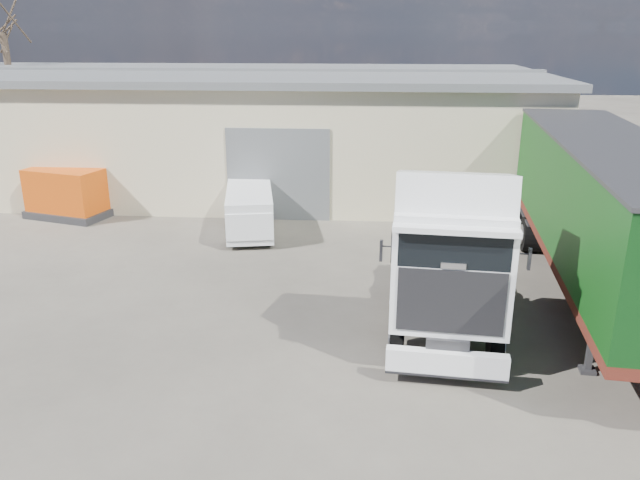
# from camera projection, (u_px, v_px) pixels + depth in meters

# --- Properties ---
(ground) EXTENTS (120.00, 120.00, 0.00)m
(ground) POSITION_uv_depth(u_px,v_px,m) (305.00, 341.00, 15.14)
(ground) COLOR #2C2924
(ground) RESTS_ON ground
(warehouse) EXTENTS (30.60, 12.60, 5.42)m
(warehouse) POSITION_uv_depth(u_px,v_px,m) (212.00, 128.00, 29.80)
(warehouse) COLOR beige
(warehouse) RESTS_ON ground
(bare_tree) EXTENTS (4.00, 4.00, 9.60)m
(bare_tree) POSITION_uv_depth(u_px,v_px,m) (0.00, 13.00, 32.72)
(bare_tree) COLOR #382B21
(bare_tree) RESTS_ON ground
(tractor_unit) EXTENTS (3.11, 6.87, 4.44)m
(tractor_unit) POSITION_uv_depth(u_px,v_px,m) (448.00, 268.00, 14.62)
(tractor_unit) COLOR black
(tractor_unit) RESTS_ON ground
(box_trailer) EXTENTS (4.11, 13.56, 4.44)m
(box_trailer) POSITION_uv_depth(u_px,v_px,m) (603.00, 204.00, 16.78)
(box_trailer) COLOR #2D2D30
(box_trailer) RESTS_ON ground
(panel_van) EXTENTS (2.30, 4.18, 1.62)m
(panel_van) POSITION_uv_depth(u_px,v_px,m) (250.00, 213.00, 22.62)
(panel_van) COLOR black
(panel_van) RESTS_ON ground
(orange_skip) EXTENTS (3.55, 2.74, 1.96)m
(orange_skip) POSITION_uv_depth(u_px,v_px,m) (69.00, 196.00, 24.85)
(orange_skip) COLOR #2D2D30
(orange_skip) RESTS_ON ground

